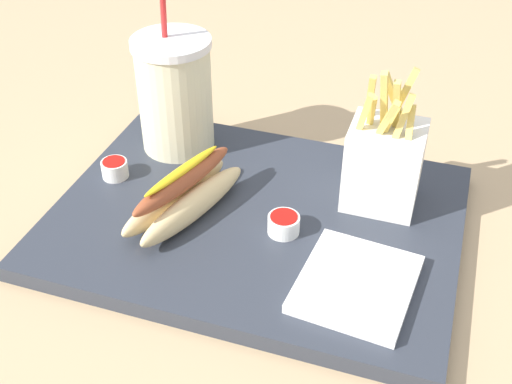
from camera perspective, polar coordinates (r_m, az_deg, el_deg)
The scene contains 8 objects.
ground_plane at distance 0.76m, azimuth -0.00°, elevation -3.60°, with size 2.40×2.40×0.02m, color tan.
food_tray at distance 0.75m, azimuth -0.00°, elevation -2.44°, with size 0.46×0.34×0.02m, color #2D333D.
soda_cup at distance 0.83m, azimuth -7.12°, elevation 8.53°, with size 0.10×0.10×0.22m.
fries_basket at distance 0.74m, azimuth 11.15°, elevation 2.56°, with size 0.08×0.07×0.17m.
hot_dog_1 at distance 0.73m, azimuth -6.30°, elevation -0.28°, with size 0.10×0.18×0.06m.
ketchup_cup_1 at distance 0.81m, azimuth -12.29°, elevation 2.06°, with size 0.03×0.03×0.02m.
ketchup_cup_2 at distance 0.71m, azimuth 2.44°, elevation -2.77°, with size 0.04×0.04×0.02m.
napkin_stack at distance 0.66m, azimuth 8.77°, elevation -7.95°, with size 0.11×0.12×0.01m, color white.
Camera 1 is at (-0.18, 0.55, 0.49)m, focal length 45.63 mm.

